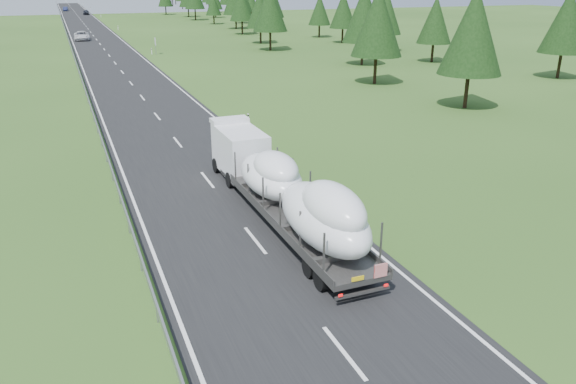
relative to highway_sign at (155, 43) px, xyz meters
name	(u,v)px	position (x,y,z in m)	size (l,w,h in m)	color
ground	(344,353)	(-7.20, -80.00, -1.81)	(400.00, 400.00, 0.00)	#2D4F1A
road_surface	(100,44)	(-7.20, 20.00, -1.80)	(10.00, 400.00, 0.02)	black
guardrail	(69,41)	(-12.50, 19.94, -1.21)	(0.10, 400.00, 0.76)	slate
marker_posts	(108,21)	(-0.70, 75.00, -1.27)	(0.13, 350.08, 1.00)	silver
highway_sign	(155,43)	(0.00, 0.00, 0.00)	(0.08, 0.90, 2.60)	slate
tree_line_right	(275,1)	(31.74, 30.20, 4.95)	(28.43, 323.41, 12.27)	black
boat_truck	(284,185)	(-5.22, -69.66, 0.20)	(2.78, 17.76, 3.79)	white
distant_van	(82,36)	(-9.90, 27.63, -0.96)	(2.83, 6.13, 1.70)	silver
distant_car_dark	(86,12)	(-4.21, 115.73, -1.01)	(1.89, 4.70, 1.60)	black
distant_car_blue	(66,9)	(-10.00, 143.46, -1.06)	(1.59, 4.57, 1.51)	#192147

